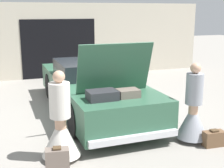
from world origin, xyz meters
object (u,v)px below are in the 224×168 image
Objects in this scene: person_left at (61,129)px; suitcase_beside_right_person at (214,139)px; person_right at (193,114)px; suitcase_beside_left_person at (57,161)px; car at (93,88)px.

suitcase_beside_right_person is (2.80, -0.47, -0.40)m from person_left.
person_right is 2.76m from suitcase_beside_left_person.
car is at bearing 38.31° from person_right.
car reaches higher than person_left.
suitcase_beside_right_person is at bearing -61.93° from car.
suitcase_beside_left_person reaches higher than suitcase_beside_right_person.
suitcase_beside_right_person is at bearing -0.52° from suitcase_beside_left_person.
suitcase_beside_left_person is at bearing -116.86° from car.
suitcase_beside_left_person is (-1.43, -2.83, -0.39)m from car.
car is at bearing 118.07° from suitcase_beside_right_person.
suitcase_beside_left_person is at bearing 179.48° from suitcase_beside_right_person.
suitcase_beside_right_person is (2.96, -0.03, -0.05)m from suitcase_beside_left_person.
person_left is at bearing 70.94° from suitcase_beside_left_person.
person_left is 3.64× the size of suitcase_beside_left_person.
suitcase_beside_right_person is at bearing -135.62° from person_right.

